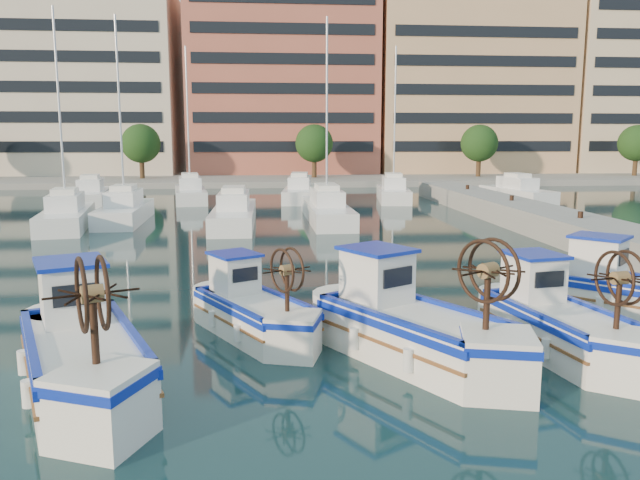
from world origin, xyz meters
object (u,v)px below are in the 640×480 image
at_px(fishing_boat_a, 82,349).
at_px(fishing_boat_b, 252,308).
at_px(fishing_boat_d, 557,320).
at_px(fishing_boat_c, 410,323).
at_px(fishing_boat_e, 637,292).

bearing_deg(fishing_boat_a, fishing_boat_b, 22.07).
bearing_deg(fishing_boat_d, fishing_boat_c, 173.77).
height_order(fishing_boat_c, fishing_boat_e, fishing_boat_c).
xyz_separation_m(fishing_boat_d, fishing_boat_e, (3.28, 2.23, 0.03)).
bearing_deg(fishing_boat_b, fishing_boat_c, -60.08).
bearing_deg(fishing_boat_e, fishing_boat_c, 155.86).
distance_m(fishing_boat_b, fishing_boat_c, 4.05).
bearing_deg(fishing_boat_d, fishing_boat_e, 24.09).
bearing_deg(fishing_boat_b, fishing_boat_a, -164.60).
xyz_separation_m(fishing_boat_c, fishing_boat_d, (3.47, 0.23, -0.08)).
bearing_deg(fishing_boat_e, fishing_boat_a, 150.60).
height_order(fishing_boat_a, fishing_boat_c, fishing_boat_a).
distance_m(fishing_boat_a, fishing_boat_e, 13.89).
height_order(fishing_boat_c, fishing_boat_d, fishing_boat_c).
bearing_deg(fishing_boat_c, fishing_boat_d, -27.26).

